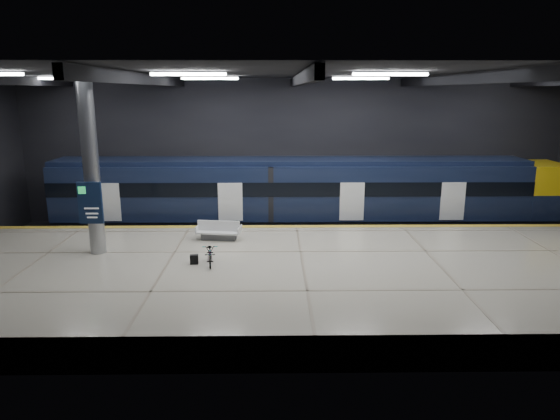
{
  "coord_description": "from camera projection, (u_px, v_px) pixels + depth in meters",
  "views": [
    {
      "loc": [
        -1.08,
        -19.88,
        7.31
      ],
      "look_at": [
        -0.79,
        1.5,
        2.2
      ],
      "focal_mm": 32.0,
      "sensor_mm": 36.0,
      "label": 1
    }
  ],
  "objects": [
    {
      "name": "room_shell",
      "position": [
        300.0,
        132.0,
        19.72
      ],
      "size": [
        30.1,
        16.1,
        8.05
      ],
      "color": "black",
      "rests_on": "ground"
    },
    {
      "name": "info_column",
      "position": [
        91.0,
        168.0,
        18.91
      ],
      "size": [
        0.9,
        0.78,
        6.9
      ],
      "color": "#9EA0A5",
      "rests_on": "platform"
    },
    {
      "name": "rails",
      "position": [
        294.0,
        231.0,
        26.38
      ],
      "size": [
        30.0,
        1.52,
        0.16
      ],
      "color": "gray",
      "rests_on": "ground"
    },
    {
      "name": "safety_strip",
      "position": [
        296.0,
        226.0,
        23.47
      ],
      "size": [
        30.0,
        0.4,
        0.01
      ],
      "primitive_type": "cube",
      "color": "gold",
      "rests_on": "platform"
    },
    {
      "name": "train",
      "position": [
        325.0,
        195.0,
        25.94
      ],
      "size": [
        29.4,
        2.84,
        3.79
      ],
      "color": "black",
      "rests_on": "ground"
    },
    {
      "name": "bicycle",
      "position": [
        210.0,
        253.0,
        18.3
      ],
      "size": [
        0.73,
        1.61,
        0.82
      ],
      "primitive_type": "imported",
      "rotation": [
        0.0,
        0.0,
        0.12
      ],
      "color": "#99999E",
      "rests_on": "platform"
    },
    {
      "name": "ground",
      "position": [
        299.0,
        269.0,
        21.05
      ],
      "size": [
        30.0,
        30.0,
        0.0
      ],
      "primitive_type": "plane",
      "color": "black",
      "rests_on": "ground"
    },
    {
      "name": "platform",
      "position": [
        303.0,
        278.0,
        18.49
      ],
      "size": [
        30.0,
        11.0,
        1.1
      ],
      "primitive_type": "cube",
      "color": "beige",
      "rests_on": "ground"
    },
    {
      "name": "bench",
      "position": [
        219.0,
        233.0,
        21.36
      ],
      "size": [
        1.98,
        1.04,
        0.83
      ],
      "rotation": [
        0.0,
        0.0,
        -0.14
      ],
      "color": "#595B60",
      "rests_on": "platform"
    },
    {
      "name": "pannier_bag",
      "position": [
        194.0,
        259.0,
        18.35
      ],
      "size": [
        0.32,
        0.21,
        0.35
      ],
      "primitive_type": "cube",
      "rotation": [
        0.0,
        0.0,
        0.1
      ],
      "color": "black",
      "rests_on": "platform"
    }
  ]
}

